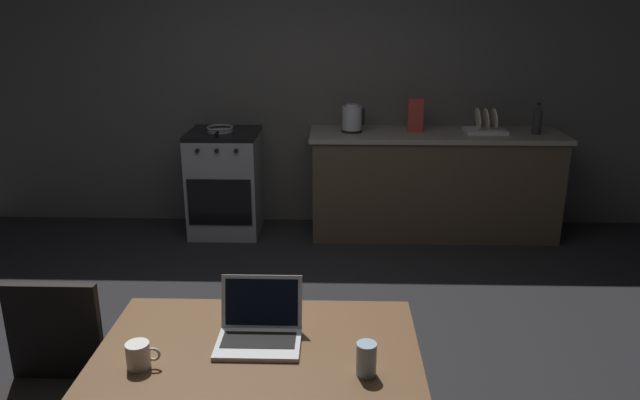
{
  "coord_description": "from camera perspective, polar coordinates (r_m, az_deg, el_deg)",
  "views": [
    {
      "loc": [
        0.4,
        -2.92,
        1.96
      ],
      "look_at": [
        0.3,
        0.69,
        0.79
      ],
      "focal_mm": 34.02,
      "sensor_mm": 36.0,
      "label": 1
    }
  ],
  "objects": [
    {
      "name": "back_wall",
      "position": [
        5.53,
        0.59,
        10.9
      ],
      "size": [
        6.4,
        0.1,
        2.56
      ],
      "primitive_type": "cube",
      "color": "#504D4A",
      "rests_on": "ground_plane"
    },
    {
      "name": "kitchen_counter",
      "position": [
        5.42,
        10.6,
        1.55
      ],
      "size": [
        2.16,
        0.64,
        0.91
      ],
      "color": "#4C3D2D",
      "rests_on": "ground_plane"
    },
    {
      "name": "coffee_mug",
      "position": [
        2.32,
        -16.68,
        -13.81
      ],
      "size": [
        0.12,
        0.09,
        0.09
      ],
      "color": "silver",
      "rests_on": "dining_table"
    },
    {
      "name": "cereal_box",
      "position": [
        5.28,
        8.96,
        7.88
      ],
      "size": [
        0.13,
        0.05,
        0.29
      ],
      "color": "#B2382D",
      "rests_on": "kitchen_counter"
    },
    {
      "name": "stove_oven",
      "position": [
        5.44,
        -8.89,
        1.68
      ],
      "size": [
        0.6,
        0.62,
        0.91
      ],
      "color": "gray",
      "rests_on": "ground_plane"
    },
    {
      "name": "dining_table",
      "position": [
        2.36,
        -5.94,
        -15.82
      ],
      "size": [
        1.22,
        0.9,
        0.72
      ],
      "color": "brown",
      "rests_on": "ground_plane"
    },
    {
      "name": "chair",
      "position": [
        2.74,
        -24.16,
        -15.38
      ],
      "size": [
        0.4,
        0.4,
        0.9
      ],
      "rotation": [
        0.0,
        0.0,
        -0.34
      ],
      "color": "black",
      "rests_on": "ground_plane"
    },
    {
      "name": "laptop",
      "position": [
        2.4,
        -5.71,
        -12.06
      ],
      "size": [
        0.32,
        0.28,
        0.22
      ],
      "rotation": [
        0.0,
        0.0,
        0.1
      ],
      "color": "silver",
      "rests_on": "dining_table"
    },
    {
      "name": "ground_plane",
      "position": [
        3.54,
        -5.29,
        -15.73
      ],
      "size": [
        12.0,
        12.0,
        0.0
      ],
      "primitive_type": "plane",
      "color": "black"
    },
    {
      "name": "drinking_glass",
      "position": [
        2.19,
        4.38,
        -14.68
      ],
      "size": [
        0.07,
        0.07,
        0.12
      ],
      "color": "#99B7C6",
      "rests_on": "dining_table"
    },
    {
      "name": "electric_kettle",
      "position": [
        5.22,
        3.03,
        7.64
      ],
      "size": [
        0.2,
        0.18,
        0.24
      ],
      "color": "black",
      "rests_on": "kitchen_counter"
    },
    {
      "name": "frying_pan",
      "position": [
        5.3,
        -9.4,
        6.61
      ],
      "size": [
        0.23,
        0.41,
        0.05
      ],
      "color": "gray",
      "rests_on": "stove_oven"
    },
    {
      "name": "bottle",
      "position": [
        5.44,
        19.77,
        7.14
      ],
      "size": [
        0.07,
        0.07,
        0.26
      ],
      "color": "#2D2D33",
      "rests_on": "kitchen_counter"
    },
    {
      "name": "dish_rack",
      "position": [
        5.38,
        15.31,
        6.63
      ],
      "size": [
        0.34,
        0.26,
        0.21
      ],
      "color": "silver",
      "rests_on": "kitchen_counter"
    }
  ]
}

